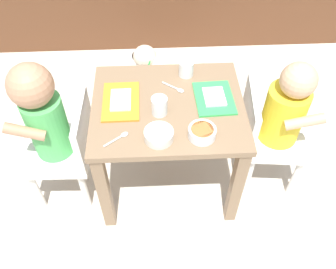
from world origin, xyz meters
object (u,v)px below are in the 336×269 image
food_tray_left (121,101)px  water_cup_right (159,107)px  food_tray_right (214,98)px  dining_table (168,122)px  spoon_by_left_tray (119,138)px  water_cup_left (186,69)px  cereal_bowl_left_side (202,132)px  dog (174,69)px  spoon_by_right_tray (175,88)px  seated_child_right (281,114)px  veggie_bowl_far (159,135)px  seated_child_left (49,121)px

food_tray_left → water_cup_right: (0.14, -0.06, 0.02)m
food_tray_right → food_tray_left: bearing=180.0°
dining_table → spoon_by_left_tray: spoon_by_left_tray is taller
food_tray_right → water_cup_left: bearing=122.6°
cereal_bowl_left_side → dog: bearing=94.0°
food_tray_right → water_cup_right: 0.22m
dog → spoon_by_right_tray: size_ratio=4.97×
water_cup_left → cereal_bowl_left_side: bearing=-85.2°
water_cup_left → cereal_bowl_left_side: 0.33m
dining_table → seated_child_right: bearing=0.9°
veggie_bowl_far → cereal_bowl_left_side: bearing=1.6°
spoon_by_left_tray → veggie_bowl_far: bearing=-3.4°
food_tray_right → spoon_by_left_tray: 0.39m
water_cup_left → water_cup_right: bearing=-118.3°
dog → water_cup_right: water_cup_right is taller
seated_child_right → dog: 0.70m
food_tray_left → cereal_bowl_left_side: cereal_bowl_left_side is taller
spoon_by_left_tray → water_cup_left: bearing=51.8°
seated_child_right → cereal_bowl_left_side: size_ratio=6.76×
dog → spoon_by_left_tray: 0.80m
veggie_bowl_far → seated_child_left: bearing=160.8°
spoon_by_left_tray → dining_table: bearing=41.4°
veggie_bowl_far → spoon_by_right_tray: bearing=74.2°
food_tray_left → food_tray_right: 0.35m
water_cup_right → seated_child_right: bearing=5.4°
seated_child_right → food_tray_left: bearing=178.5°
dining_table → water_cup_right: 0.13m
dining_table → spoon_by_left_tray: bearing=-138.6°
dining_table → food_tray_right: food_tray_right is taller
water_cup_right → spoon_by_left_tray: size_ratio=0.78×
dog → water_cup_left: 0.49m
food_tray_right → spoon_by_left_tray: (-0.35, -0.18, -0.00)m
spoon_by_right_tray → water_cup_right: bearing=-117.1°
water_cup_left → food_tray_left: bearing=-149.9°
seated_child_left → water_cup_right: 0.42m
seated_child_left → food_tray_right: size_ratio=3.63×
cereal_bowl_left_side → water_cup_right: bearing=139.3°
water_cup_left → cereal_bowl_left_side: size_ratio=0.66×
dog → food_tray_right: (0.12, -0.53, 0.28)m
food_tray_right → cereal_bowl_left_side: 0.20m
water_cup_right → cereal_bowl_left_side: 0.19m
food_tray_left → food_tray_right: bearing=-0.0°
food_tray_right → cereal_bowl_left_side: (-0.07, -0.18, 0.01)m
cereal_bowl_left_side → veggie_bowl_far: (-0.15, -0.00, -0.00)m
dog → food_tray_right: food_tray_right is taller
seated_child_right → veggie_bowl_far: 0.52m
food_tray_right → cereal_bowl_left_side: bearing=-110.0°
veggie_bowl_far → spoon_by_right_tray: (0.07, 0.25, -0.02)m
food_tray_right → veggie_bowl_far: size_ratio=1.89×
seated_child_right → food_tray_right: size_ratio=3.39×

